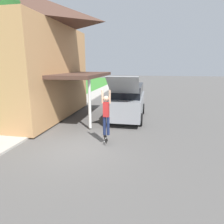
# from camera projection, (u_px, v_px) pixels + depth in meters

# --- Properties ---
(ground_plane) EXTENTS (120.00, 120.00, 0.00)m
(ground_plane) POSITION_uv_depth(u_px,v_px,m) (78.00, 147.00, 8.68)
(ground_plane) COLOR #54514F
(lawn) EXTENTS (10.00, 80.00, 0.08)m
(lawn) POSITION_uv_depth(u_px,v_px,m) (9.00, 109.00, 15.88)
(lawn) COLOR #387F2D
(lawn) RESTS_ON ground_plane
(sidewalk) EXTENTS (1.80, 80.00, 0.10)m
(sidewalk) POSITION_uv_depth(u_px,v_px,m) (60.00, 112.00, 15.07)
(sidewalk) COLOR #ADA89E
(sidewalk) RESTS_ON ground_plane
(suv_parked) EXTENTS (2.03, 5.72, 2.97)m
(suv_parked) POSITION_uv_depth(u_px,v_px,m) (128.00, 101.00, 13.15)
(suv_parked) COLOR gray
(suv_parked) RESTS_ON ground_plane
(car_down_street) EXTENTS (1.88, 4.55, 1.31)m
(car_down_street) POSITION_uv_depth(u_px,v_px,m) (123.00, 86.00, 27.71)
(car_down_street) COLOR silver
(car_down_street) RESTS_ON ground_plane
(skateboarder) EXTENTS (0.41, 0.23, 2.01)m
(skateboarder) POSITION_uv_depth(u_px,v_px,m) (106.00, 112.00, 8.69)
(skateboarder) COLOR #192347
(skateboarder) RESTS_ON ground_plane
(skateboard) EXTENTS (0.40, 0.77, 0.33)m
(skateboard) POSITION_uv_depth(u_px,v_px,m) (105.00, 137.00, 9.08)
(skateboard) COLOR black
(skateboard) RESTS_ON ground_plane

